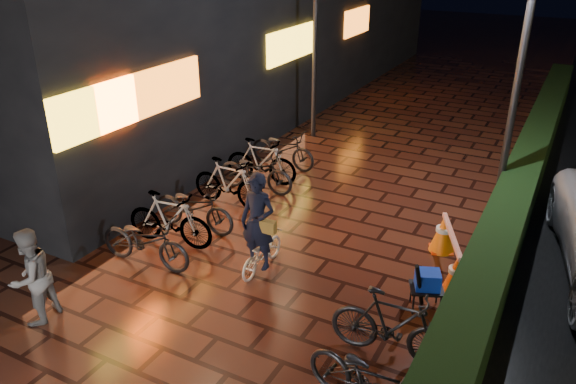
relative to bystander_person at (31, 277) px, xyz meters
The scene contains 10 objects.
ground 2.94m from the bystander_person, 18.82° to the left, with size 80.00×80.00×0.00m, color #381911.
hedge 10.74m from the bystander_person, 56.13° to the left, with size 0.70×20.00×1.00m, color black.
bystander_person is the anchor object (origin of this frame).
lamp_post_hedge 9.34m from the bystander_person, 51.62° to the left, with size 0.54×0.17×5.59m.
lamp_post_sf 10.04m from the bystander_person, 90.04° to the left, with size 0.48×0.26×5.11m.
cyclist 3.64m from the bystander_person, 50.58° to the left, with size 0.67×1.30×1.86m.
traffic_barrier 6.84m from the bystander_person, 39.68° to the left, with size 1.07×1.82×0.75m.
cart_assembly 6.03m from the bystander_person, 30.53° to the left, with size 0.64×0.69×0.97m.
parked_bikes_storefront 4.64m from the bystander_person, 85.23° to the left, with size 2.05×6.04×1.08m.
parked_bikes_hedge 5.27m from the bystander_person, 12.65° to the left, with size 1.98×1.84×1.08m.
Camera 1 is at (4.04, -5.37, 5.46)m, focal length 35.00 mm.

